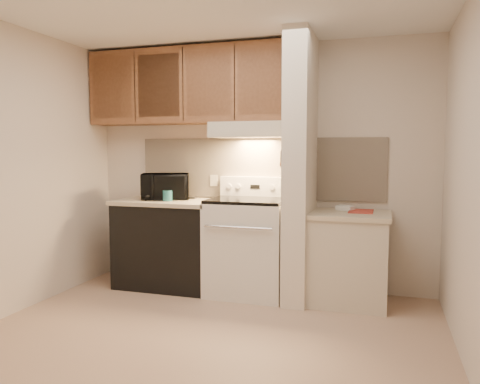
% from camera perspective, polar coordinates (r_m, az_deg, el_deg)
% --- Properties ---
extents(floor, '(3.60, 3.60, 0.00)m').
position_cam_1_polar(floor, '(3.75, -4.12, -17.22)').
color(floor, tan).
rests_on(floor, ground).
extents(ceiling, '(3.60, 3.60, 0.00)m').
position_cam_1_polar(ceiling, '(3.63, -4.40, 22.34)').
color(ceiling, white).
rests_on(ceiling, wall_back).
extents(wall_back, '(3.60, 2.50, 0.02)m').
position_cam_1_polar(wall_back, '(4.90, 2.16, 3.07)').
color(wall_back, beige).
rests_on(wall_back, floor).
extents(wall_left, '(0.02, 3.00, 2.50)m').
position_cam_1_polar(wall_left, '(4.46, -26.37, 2.35)').
color(wall_left, beige).
rests_on(wall_left, floor).
extents(wall_right, '(0.02, 3.00, 2.50)m').
position_cam_1_polar(wall_right, '(3.28, 26.51, 1.55)').
color(wall_right, beige).
rests_on(wall_right, floor).
extents(backsplash, '(2.60, 0.02, 0.63)m').
position_cam_1_polar(backsplash, '(4.89, 2.13, 2.89)').
color(backsplash, beige).
rests_on(backsplash, wall_back).
extents(range_body, '(0.76, 0.65, 0.92)m').
position_cam_1_polar(range_body, '(4.66, 1.03, -6.82)').
color(range_body, silver).
rests_on(range_body, floor).
extents(oven_window, '(0.50, 0.01, 0.30)m').
position_cam_1_polar(oven_window, '(4.36, -0.14, -7.13)').
color(oven_window, black).
rests_on(oven_window, range_body).
extents(oven_handle, '(0.65, 0.02, 0.02)m').
position_cam_1_polar(oven_handle, '(4.28, -0.29, -4.35)').
color(oven_handle, silver).
rests_on(oven_handle, range_body).
extents(cooktop, '(0.74, 0.64, 0.03)m').
position_cam_1_polar(cooktop, '(4.59, 1.04, -1.01)').
color(cooktop, black).
rests_on(cooktop, range_body).
extents(range_backguard, '(0.76, 0.08, 0.20)m').
position_cam_1_polar(range_backguard, '(4.85, 1.97, 0.69)').
color(range_backguard, silver).
rests_on(range_backguard, range_body).
extents(range_display, '(0.10, 0.01, 0.04)m').
position_cam_1_polar(range_display, '(4.81, 1.84, 0.65)').
color(range_display, black).
rests_on(range_display, range_backguard).
extents(range_knob_left_outer, '(0.05, 0.02, 0.05)m').
position_cam_1_polar(range_knob_left_outer, '(4.89, -1.33, 0.72)').
color(range_knob_left_outer, silver).
rests_on(range_knob_left_outer, range_backguard).
extents(range_knob_left_inner, '(0.05, 0.02, 0.05)m').
position_cam_1_polar(range_knob_left_inner, '(4.86, -0.22, 0.70)').
color(range_knob_left_inner, silver).
rests_on(range_knob_left_inner, range_backguard).
extents(range_knob_right_inner, '(0.05, 0.02, 0.05)m').
position_cam_1_polar(range_knob_right_inner, '(4.76, 3.92, 0.60)').
color(range_knob_right_inner, silver).
rests_on(range_knob_right_inner, range_backguard).
extents(range_knob_right_outer, '(0.05, 0.02, 0.05)m').
position_cam_1_polar(range_knob_right_outer, '(4.74, 5.10, 0.57)').
color(range_knob_right_outer, silver).
rests_on(range_knob_right_outer, range_backguard).
extents(dishwasher_front, '(1.00, 0.63, 0.87)m').
position_cam_1_polar(dishwasher_front, '(4.99, -8.76, -6.39)').
color(dishwasher_front, black).
rests_on(dishwasher_front, floor).
extents(left_countertop, '(1.04, 0.67, 0.04)m').
position_cam_1_polar(left_countertop, '(4.92, -8.83, -1.18)').
color(left_countertop, beige).
rests_on(left_countertop, dishwasher_front).
extents(spoon_rest, '(0.23, 0.08, 0.02)m').
position_cam_1_polar(spoon_rest, '(5.04, -6.59, -0.69)').
color(spoon_rest, black).
rests_on(spoon_rest, left_countertop).
extents(teal_jar, '(0.12, 0.12, 0.11)m').
position_cam_1_polar(teal_jar, '(4.80, -8.83, -0.45)').
color(teal_jar, '#216168').
rests_on(teal_jar, left_countertop).
extents(outlet, '(0.08, 0.01, 0.12)m').
position_cam_1_polar(outlet, '(5.03, -3.21, 1.41)').
color(outlet, beige).
rests_on(outlet, backsplash).
extents(microwave, '(0.58, 0.50, 0.27)m').
position_cam_1_polar(microwave, '(4.98, -9.08, 0.68)').
color(microwave, black).
rests_on(microwave, left_countertop).
extents(partition_pillar, '(0.22, 0.70, 2.50)m').
position_cam_1_polar(partition_pillar, '(4.45, 7.36, 2.83)').
color(partition_pillar, beige).
rests_on(partition_pillar, floor).
extents(pillar_trim, '(0.01, 0.70, 0.04)m').
position_cam_1_polar(pillar_trim, '(4.47, 5.90, 3.49)').
color(pillar_trim, brown).
rests_on(pillar_trim, partition_pillar).
extents(knife_strip, '(0.02, 0.42, 0.04)m').
position_cam_1_polar(knife_strip, '(4.42, 5.69, 3.74)').
color(knife_strip, black).
rests_on(knife_strip, partition_pillar).
extents(knife_blade_a, '(0.01, 0.03, 0.16)m').
position_cam_1_polar(knife_blade_a, '(4.28, 5.12, 2.36)').
color(knife_blade_a, silver).
rests_on(knife_blade_a, knife_strip).
extents(knife_handle_a, '(0.02, 0.02, 0.10)m').
position_cam_1_polar(knife_handle_a, '(4.25, 5.08, 4.37)').
color(knife_handle_a, black).
rests_on(knife_handle_a, knife_strip).
extents(knife_blade_b, '(0.01, 0.04, 0.18)m').
position_cam_1_polar(knife_blade_b, '(4.35, 5.34, 2.27)').
color(knife_blade_b, silver).
rests_on(knife_blade_b, knife_strip).
extents(knife_handle_b, '(0.02, 0.02, 0.10)m').
position_cam_1_polar(knife_handle_b, '(4.34, 5.34, 4.38)').
color(knife_handle_b, black).
rests_on(knife_handle_b, knife_strip).
extents(knife_blade_c, '(0.01, 0.04, 0.20)m').
position_cam_1_polar(knife_blade_c, '(4.44, 5.56, 2.19)').
color(knife_blade_c, silver).
rests_on(knife_blade_c, knife_strip).
extents(knife_handle_c, '(0.02, 0.02, 0.10)m').
position_cam_1_polar(knife_handle_c, '(4.42, 5.56, 4.39)').
color(knife_handle_c, black).
rests_on(knife_handle_c, knife_strip).
extents(knife_blade_d, '(0.01, 0.04, 0.16)m').
position_cam_1_polar(knife_blade_d, '(4.51, 5.75, 2.49)').
color(knife_blade_d, silver).
rests_on(knife_blade_d, knife_strip).
extents(knife_handle_d, '(0.02, 0.02, 0.10)m').
position_cam_1_polar(knife_handle_d, '(4.48, 5.72, 4.40)').
color(knife_handle_d, black).
rests_on(knife_handle_d, knife_strip).
extents(knife_blade_e, '(0.01, 0.04, 0.18)m').
position_cam_1_polar(knife_blade_e, '(4.58, 5.93, 2.41)').
color(knife_blade_e, silver).
rests_on(knife_blade_e, knife_strip).
extents(knife_handle_e, '(0.02, 0.02, 0.10)m').
position_cam_1_polar(knife_handle_e, '(4.57, 5.93, 4.41)').
color(knife_handle_e, black).
rests_on(knife_handle_e, knife_strip).
extents(oven_mitt, '(0.03, 0.10, 0.23)m').
position_cam_1_polar(oven_mitt, '(4.64, 6.10, 2.05)').
color(oven_mitt, gray).
rests_on(oven_mitt, partition_pillar).
extents(right_cab_base, '(0.70, 0.60, 0.81)m').
position_cam_1_polar(right_cab_base, '(4.51, 13.07, -8.09)').
color(right_cab_base, beige).
rests_on(right_cab_base, floor).
extents(right_countertop, '(0.74, 0.64, 0.04)m').
position_cam_1_polar(right_countertop, '(4.43, 13.18, -2.73)').
color(right_countertop, beige).
rests_on(right_countertop, right_cab_base).
extents(red_folder, '(0.22, 0.30, 0.01)m').
position_cam_1_polar(red_folder, '(4.52, 14.54, -2.29)').
color(red_folder, '#B3372C').
rests_on(red_folder, right_countertop).
extents(white_box, '(0.19, 0.16, 0.04)m').
position_cam_1_polar(white_box, '(4.61, 12.72, -1.91)').
color(white_box, white).
rests_on(white_box, right_countertop).
extents(range_hood, '(0.78, 0.44, 0.15)m').
position_cam_1_polar(range_hood, '(4.69, 1.48, 7.57)').
color(range_hood, beige).
rests_on(range_hood, upper_cabinets).
extents(hood_lip, '(0.78, 0.04, 0.06)m').
position_cam_1_polar(hood_lip, '(4.48, 0.75, 7.10)').
color(hood_lip, beige).
rests_on(hood_lip, range_hood).
extents(upper_cabinets, '(2.18, 0.33, 0.77)m').
position_cam_1_polar(upper_cabinets, '(5.00, -6.19, 12.67)').
color(upper_cabinets, brown).
rests_on(upper_cabinets, wall_back).
extents(cab_door_a, '(0.46, 0.01, 0.63)m').
position_cam_1_polar(cab_door_a, '(5.24, -15.34, 12.18)').
color(cab_door_a, brown).
rests_on(cab_door_a, upper_cabinets).
extents(cab_gap_a, '(0.01, 0.01, 0.73)m').
position_cam_1_polar(cab_gap_a, '(5.10, -12.70, 12.43)').
color(cab_gap_a, black).
rests_on(cab_gap_a, upper_cabinets).
extents(cab_door_b, '(0.46, 0.01, 0.63)m').
position_cam_1_polar(cab_door_b, '(4.97, -9.90, 12.67)').
color(cab_door_b, brown).
rests_on(cab_door_b, upper_cabinets).
extents(cab_gap_b, '(0.01, 0.01, 0.73)m').
position_cam_1_polar(cab_gap_b, '(4.85, -6.96, 12.90)').
color(cab_gap_b, black).
rests_on(cab_gap_b, upper_cabinets).
extents(cab_door_c, '(0.46, 0.01, 0.63)m').
position_cam_1_polar(cab_door_c, '(4.75, -3.88, 13.09)').
color(cab_door_c, brown).
rests_on(cab_door_c, upper_cabinets).
extents(cab_gap_c, '(0.01, 0.01, 0.73)m').
position_cam_1_polar(cab_gap_c, '(4.66, -0.67, 13.26)').
color(cab_gap_c, black).
rests_on(cab_gap_c, upper_cabinets).
extents(cab_door_d, '(0.46, 0.01, 0.63)m').
position_cam_1_polar(cab_door_d, '(4.59, 2.67, 13.39)').
color(cab_door_d, brown).
rests_on(cab_door_d, upper_cabinets).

